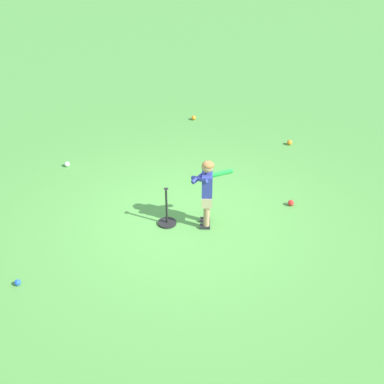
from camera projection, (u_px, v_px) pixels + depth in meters
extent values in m
plane|color=#519942|center=(186.00, 221.00, 7.43)|extent=(40.00, 40.00, 0.00)
cube|color=#232328|center=(205.00, 226.00, 7.28)|extent=(0.17, 0.17, 0.05)
cylinder|color=tan|center=(207.00, 216.00, 7.18)|extent=(0.09, 0.09, 0.34)
cube|color=#232328|center=(205.00, 220.00, 7.42)|extent=(0.17, 0.17, 0.05)
cylinder|color=tan|center=(207.00, 210.00, 7.32)|extent=(0.09, 0.09, 0.34)
cube|color=#C6B284|center=(207.00, 199.00, 7.12)|extent=(0.30, 0.29, 0.16)
cube|color=#2D3893|center=(207.00, 184.00, 6.99)|extent=(0.29, 0.28, 0.34)
sphere|color=tan|center=(207.00, 167.00, 6.84)|extent=(0.17, 0.17, 0.17)
ellipsoid|color=olive|center=(208.00, 165.00, 6.82)|extent=(0.24, 0.24, 0.11)
sphere|color=green|center=(197.00, 179.00, 6.94)|extent=(0.04, 0.04, 0.04)
cylinder|color=black|center=(204.00, 177.00, 6.95)|extent=(0.13, 0.10, 0.05)
cylinder|color=green|center=(220.00, 174.00, 6.98)|extent=(0.32, 0.25, 0.11)
sphere|color=green|center=(231.00, 171.00, 6.99)|extent=(0.07, 0.07, 0.07)
cylinder|color=#2D3893|center=(200.00, 179.00, 6.91)|extent=(0.07, 0.31, 0.14)
cylinder|color=#2D3893|center=(200.00, 177.00, 6.97)|extent=(0.31, 0.08, 0.14)
sphere|color=blue|center=(18.00, 283.00, 6.22)|extent=(0.08, 0.08, 0.08)
sphere|color=red|center=(291.00, 203.00, 7.78)|extent=(0.10, 0.10, 0.10)
sphere|color=orange|center=(194.00, 118.00, 10.69)|extent=(0.10, 0.10, 0.10)
sphere|color=white|center=(67.00, 164.00, 8.88)|extent=(0.10, 0.10, 0.10)
sphere|color=orange|center=(290.00, 142.00, 9.64)|extent=(0.10, 0.10, 0.10)
cylinder|color=black|center=(167.00, 223.00, 7.37)|extent=(0.28, 0.28, 0.03)
cylinder|color=black|center=(167.00, 207.00, 7.22)|extent=(0.03, 0.03, 0.55)
cone|color=black|center=(166.00, 190.00, 7.07)|extent=(0.07, 0.07, 0.04)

